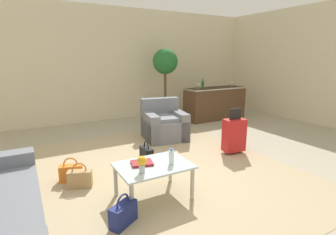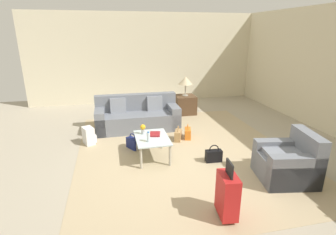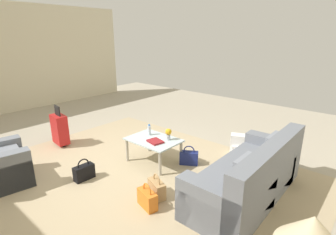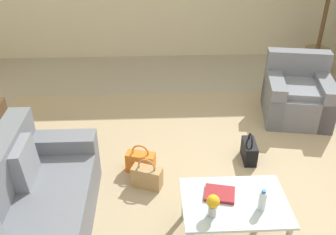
{
  "view_description": "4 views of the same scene",
  "coord_description": "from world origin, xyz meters",
  "views": [
    {
      "loc": [
        -1.73,
        -3.24,
        1.75
      ],
      "look_at": [
        -0.01,
        -0.18,
        0.94
      ],
      "focal_mm": 28.0,
      "sensor_mm": 36.0,
      "label": 1
    },
    {
      "loc": [
        4.38,
        -1.24,
        2.44
      ],
      "look_at": [
        0.03,
        -0.27,
        0.98
      ],
      "focal_mm": 28.0,
      "sensor_mm": 36.0,
      "label": 2
    },
    {
      "loc": [
        -3.39,
        2.58,
        2.21
      ],
      "look_at": [
        -0.81,
        -0.42,
        0.95
      ],
      "focal_mm": 28.0,
      "sensor_mm": 36.0,
      "label": 3
    },
    {
      "loc": [
        -1.08,
        -2.85,
        2.71
      ],
      "look_at": [
        -0.93,
        0.5,
        0.7
      ],
      "focal_mm": 40.0,
      "sensor_mm": 36.0,
      "label": 4
    }
  ],
  "objects": [
    {
      "name": "handbag_tan",
      "position": [
        -1.16,
        0.24,
        0.13
      ],
      "size": [
        0.35,
        0.25,
        0.36
      ],
      "color": "tan",
      "rests_on": "ground"
    },
    {
      "name": "coffee_table_book",
      "position": [
        -0.52,
        -0.42,
        0.46
      ],
      "size": [
        0.3,
        0.26,
        0.03
      ],
      "primitive_type": "cube",
      "rotation": [
        0.0,
        0.0,
        -0.23
      ],
      "color": "maroon",
      "rests_on": "coffee_table"
    },
    {
      "name": "area_rug",
      "position": [
        -0.6,
        0.2,
        0.0
      ],
      "size": [
        5.2,
        4.4,
        0.01
      ],
      "primitive_type": "cube",
      "color": "tan",
      "rests_on": "ground"
    },
    {
      "name": "ground_plane",
      "position": [
        0.0,
        0.0,
        0.0
      ],
      "size": [
        12.0,
        12.0,
        0.0
      ],
      "primitive_type": "plane",
      "color": "#A89E89"
    },
    {
      "name": "armchair",
      "position": [
        0.91,
        1.67,
        0.3
      ],
      "size": [
        0.99,
        1.0,
        0.86
      ],
      "color": "slate",
      "rests_on": "ground"
    },
    {
      "name": "coffee_table",
      "position": [
        -0.4,
        -0.5,
        0.39
      ],
      "size": [
        0.91,
        0.65,
        0.45
      ],
      "color": "silver",
      "rests_on": "ground"
    },
    {
      "name": "water_bottle",
      "position": [
        -0.2,
        -0.6,
        0.54
      ],
      "size": [
        0.06,
        0.06,
        0.2
      ],
      "color": "silver",
      "rests_on": "coffee_table"
    },
    {
      "name": "handbag_orange",
      "position": [
        -1.23,
        0.5,
        0.13
      ],
      "size": [
        0.35,
        0.22,
        0.36
      ],
      "color": "orange",
      "rests_on": "ground"
    },
    {
      "name": "couch",
      "position": [
        -2.19,
        -0.6,
        0.31
      ],
      "size": [
        0.85,
        2.13,
        0.88
      ],
      "color": "slate",
      "rests_on": "ground"
    },
    {
      "name": "flower_vase",
      "position": [
        -0.62,
        -0.65,
        0.57
      ],
      "size": [
        0.11,
        0.11,
        0.21
      ],
      "color": "#B2B7BC",
      "rests_on": "coffee_table"
    },
    {
      "name": "handbag_black",
      "position": [
        0.03,
        0.65,
        0.13
      ],
      "size": [
        0.15,
        0.33,
        0.36
      ],
      "color": "black",
      "rests_on": "ground"
    }
  ]
}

